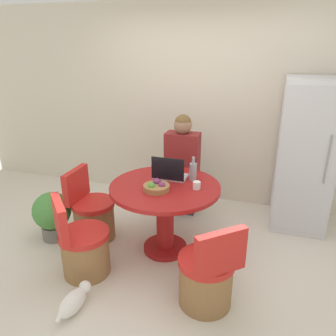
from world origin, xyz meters
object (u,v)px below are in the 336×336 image
chair_left_side (92,216)px  laptop (170,174)px  refrigerator (305,156)px  potted_plant (52,214)px  dining_table (165,204)px  chair_near_left_corner (83,249)px  fruit_bowl (157,187)px  cat (74,301)px  person_seated (183,162)px  bottle (193,171)px  chair_near_right_corner (207,278)px

chair_left_side → laptop: size_ratio=2.33×
refrigerator → potted_plant: (-2.63, -1.20, -0.57)m
dining_table → chair_near_left_corner: size_ratio=1.39×
fruit_bowl → cat: 1.23m
person_seated → cat: (-0.43, -1.83, -0.64)m
dining_table → cat: bearing=-113.2°
dining_table → bottle: bottle is taller
person_seated → potted_plant: 1.62m
chair_near_left_corner → chair_near_right_corner: (1.20, -0.05, 0.00)m
dining_table → potted_plant: (-1.27, -0.17, -0.24)m
chair_near_right_corner → bottle: size_ratio=3.18×
fruit_bowl → bottle: bottle is taller
fruit_bowl → cat: fruit_bowl is taller
chair_near_right_corner → cat: bearing=-20.1°
fruit_bowl → potted_plant: size_ratio=0.46×
refrigerator → chair_near_right_corner: refrigerator is taller
refrigerator → chair_near_right_corner: (-0.78, -1.67, -0.61)m
chair_near_right_corner → potted_plant: 1.91m
dining_table → chair_left_side: (-0.86, -0.01, -0.28)m
chair_near_left_corner → bottle: bearing=-90.2°
cat → fruit_bowl: bearing=-18.2°
dining_table → bottle: bearing=43.1°
cat → chair_near_left_corner: bearing=26.3°
chair_near_left_corner → laptop: bearing=-82.1°
chair_near_left_corner → potted_plant: chair_near_left_corner is taller
chair_near_left_corner → chair_near_right_corner: bearing=-135.9°
bottle → refrigerator: bearing=35.8°
fruit_bowl → chair_near_left_corner: bearing=-141.3°
chair_near_right_corner → potted_plant: bearing=-56.4°
chair_near_left_corner → bottle: 1.32m
refrigerator → bottle: refrigerator is taller
refrigerator → laptop: 1.61m
dining_table → chair_near_left_corner: bearing=-136.3°
chair_left_side → bottle: bearing=-78.8°
refrigerator → dining_table: 1.74m
chair_near_right_corner → bottle: bearing=-110.2°
chair_near_left_corner → laptop: (0.61, 0.78, 0.54)m
chair_near_left_corner → chair_left_side: (-0.24, 0.59, 0.00)m
refrigerator → laptop: bearing=-148.1°
refrigerator → fruit_bowl: refrigerator is taller
person_seated → fruit_bowl: 0.91m
person_seated → potted_plant: bearing=37.0°
chair_near_left_corner → potted_plant: size_ratio=1.45×
potted_plant → refrigerator: bearing=24.4°
person_seated → fruit_bowl: bearing=88.7°
bottle → fruit_bowl: bearing=-128.3°
fruit_bowl → bottle: size_ratio=1.01×
dining_table → potted_plant: size_ratio=2.00×
laptop → bottle: same height
chair_left_side → fruit_bowl: size_ratio=3.15×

